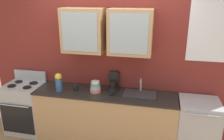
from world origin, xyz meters
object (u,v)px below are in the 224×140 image
Objects in this scene: sink_faucet at (140,94)px; coffee_maker at (113,83)px; vase at (59,82)px; dishwasher at (196,128)px; bowl_stack at (95,87)px; cup_near_bowls at (76,88)px; stove_range at (26,107)px; cup_near_sink at (111,93)px.

sink_faucet is 1.75× the size of coffee_maker.
vase is at bearing -175.16° from sink_faucet.
sink_faucet is 1.70× the size of vase.
coffee_maker is (-1.34, 0.19, 0.56)m from dishwasher.
sink_faucet reaches higher than bowl_stack.
sink_faucet is 1.04m from cup_near_bowls.
coffee_maker is at bearing 171.77° from dishwasher.
coffee_maker is at bearing 19.52° from cup_near_bowls.
sink_faucet is at bearing 2.51° from bowl_stack.
vase is 0.89m from coffee_maker.
stove_range is 3.71× the size of coffee_maker.
cup_near_sink is at bearing -176.92° from dishwasher.
bowl_stack reaches higher than stove_range.
coffee_maker is at bearing 37.79° from bowl_stack.
dishwasher is (1.60, 0.00, -0.53)m from bowl_stack.
dishwasher is 3.09× the size of coffee_maker.
stove_range is 1.10m from cup_near_bowls.
dishwasher is at bearing 3.08° from cup_near_sink.
coffee_maker reaches higher than stove_range.
coffee_maker reaches higher than bowl_stack.
coffee_maker reaches higher than cup_near_bowls.
cup_near_sink is (1.60, -0.08, 0.49)m from stove_range.
sink_faucet is at bearing -19.95° from coffee_maker.
cup_near_bowls reaches higher than dishwasher.
vase reaches higher than sink_faucet.
cup_near_bowls is at bearing 174.53° from cup_near_sink.
bowl_stack is 0.33m from cup_near_bowls.
dishwasher is at bearing -1.87° from sink_faucet.
bowl_stack is at bearing 166.20° from cup_near_sink.
coffee_maker is (0.85, 0.28, -0.05)m from vase.
stove_range reaches higher than cup_near_bowls.
cup_near_sink is (0.28, -0.07, -0.04)m from bowl_stack.
cup_near_bowls is (0.26, 0.07, -0.11)m from vase.
cup_near_sink is 1.41m from dishwasher.
coffee_maker is (-0.03, 0.27, 0.06)m from cup_near_sink.
dishwasher is at bearing 0.08° from bowl_stack.
sink_faucet reaches higher than cup_near_bowls.
stove_range is 1.42m from bowl_stack.
stove_range is 1.67m from cup_near_sink.
dishwasher is (2.19, 0.08, -0.60)m from vase.
dishwasher is (0.89, -0.03, -0.47)m from sink_faucet.
vase is 0.88m from cup_near_sink.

